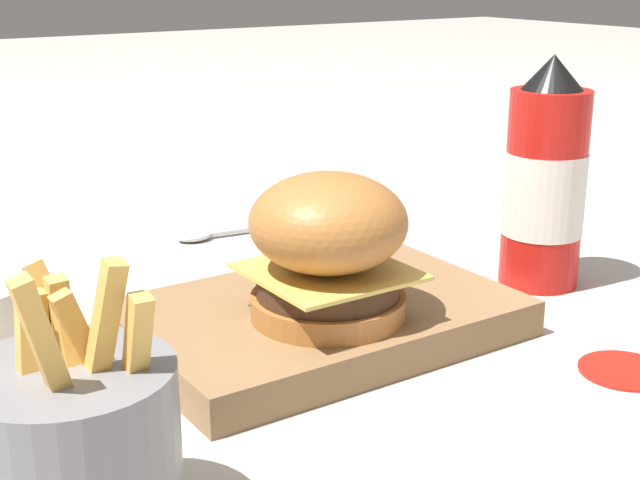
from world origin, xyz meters
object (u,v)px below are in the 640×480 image
(spoon, at_px, (229,231))
(ketchup_bottle, at_px, (545,183))
(fries_basket, at_px, (73,449))
(serving_board, at_px, (320,318))
(burger, at_px, (328,246))

(spoon, bearing_deg, ketchup_bottle, 128.24)
(fries_basket, xyz_separation_m, spoon, (0.31, 0.42, -0.04))
(serving_board, height_order, burger, burger)
(spoon, bearing_deg, burger, 83.42)
(burger, height_order, ketchup_bottle, ketchup_bottle)
(ketchup_bottle, bearing_deg, serving_board, 177.40)
(serving_board, xyz_separation_m, ketchup_bottle, (0.23, -0.01, 0.08))
(fries_basket, bearing_deg, ketchup_bottle, 15.57)
(ketchup_bottle, xyz_separation_m, fries_basket, (-0.47, -0.13, -0.04))
(fries_basket, height_order, spoon, fries_basket)
(serving_board, xyz_separation_m, spoon, (0.07, 0.27, -0.01))
(ketchup_bottle, relative_size, spoon, 1.10)
(fries_basket, distance_m, spoon, 0.52)
(fries_basket, bearing_deg, serving_board, 30.43)
(serving_board, relative_size, ketchup_bottle, 1.41)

